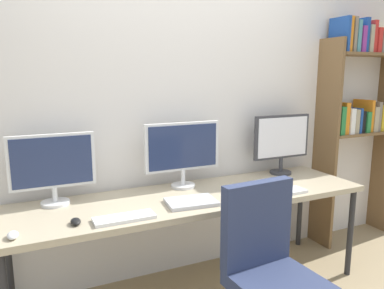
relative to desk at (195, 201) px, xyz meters
name	(u,v)px	position (x,y,z in m)	size (l,w,h in m)	color
wall_back	(172,110)	(0.00, 0.42, 0.61)	(4.91, 0.10, 2.60)	silver
desk	(195,201)	(0.00, 0.00, 0.00)	(2.51, 0.68, 0.74)	tan
bookshelf	(359,100)	(1.78, 0.23, 0.64)	(0.83, 0.28, 2.05)	brown
monitor_left	(53,165)	(-0.90, 0.21, 0.31)	(0.53, 0.18, 0.46)	silver
monitor_center	(183,150)	(0.00, 0.21, 0.33)	(0.58, 0.18, 0.48)	silver
monitor_right	(282,140)	(0.90, 0.21, 0.33)	(0.53, 0.18, 0.50)	#38383D
keyboard_left	(124,218)	(-0.56, -0.23, 0.06)	(0.35, 0.13, 0.02)	silver
keyboard_right	(281,192)	(0.56, -0.23, 0.06)	(0.38, 0.13, 0.02)	silver
mouse_left_side	(13,235)	(-1.14, -0.23, 0.06)	(0.06, 0.10, 0.03)	silver
mouse_right_side	(76,222)	(-0.83, -0.18, 0.06)	(0.06, 0.10, 0.03)	black
laptop_closed	(191,202)	(-0.10, -0.15, 0.06)	(0.32, 0.22, 0.02)	silver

